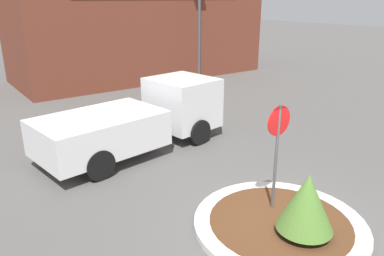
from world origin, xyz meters
The scene contains 7 objects.
ground_plane centered at (0.00, 0.00, 0.00)m, with size 120.00×120.00×0.00m, color #514F4C.
traffic_island centered at (0.00, 0.00, 0.07)m, with size 3.72×3.72×0.15m.
stop_sign centered at (0.31, 0.50, 1.78)m, with size 0.67×0.07×2.59m.
island_shrub centered at (0.04, -0.59, 0.89)m, with size 1.14×1.14×1.34m.
utility_truck centered at (-0.23, 5.75, 1.04)m, with size 6.38×2.99×2.08m.
storefront_building centered at (5.85, 16.71, 3.00)m, with size 14.96×6.07×5.99m.
light_pole centered at (7.34, 12.61, 4.02)m, with size 0.70×0.30×6.92m.
Camera 1 is at (-5.64, -4.52, 4.72)m, focal length 35.00 mm.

